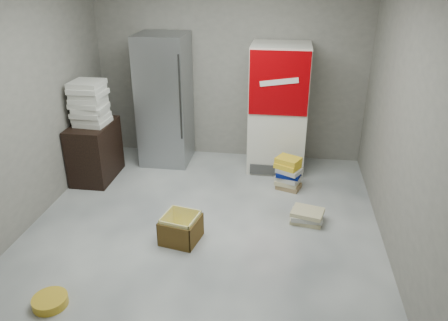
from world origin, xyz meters
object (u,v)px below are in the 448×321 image
Objects in this scene: steel_fridge at (165,100)px; phonebook_stack_main at (288,173)px; wood_shelf at (95,151)px; coke_cooler at (278,108)px; cardboard_box at (181,230)px.

steel_fridge is 4.30× the size of phonebook_stack_main.
steel_fridge reaches higher than wood_shelf.
steel_fridge is 2.09m from phonebook_stack_main.
steel_fridge reaches higher than phonebook_stack_main.
cardboard_box is (-0.95, -2.06, -0.78)m from coke_cooler.
phonebook_stack_main is 1.80m from cardboard_box.
coke_cooler reaches higher than cardboard_box.
coke_cooler is 4.07× the size of phonebook_stack_main.
coke_cooler is 3.96× the size of cardboard_box.
phonebook_stack_main is 0.97× the size of cardboard_box.
wood_shelf is 2.05m from cardboard_box.
cardboard_box is (1.53, -1.34, -0.27)m from wood_shelf.
steel_fridge is at bearing -178.97° from phonebook_stack_main.
coke_cooler reaches higher than wood_shelf.
wood_shelf reaches higher than cardboard_box.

